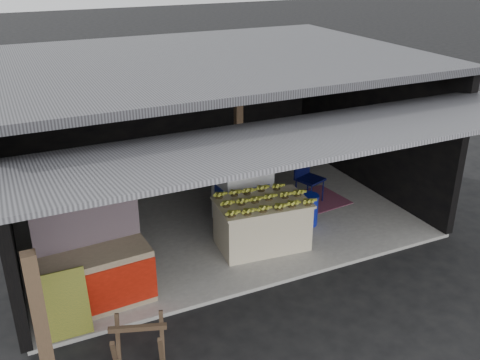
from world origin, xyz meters
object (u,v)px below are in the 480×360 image
white_crate (243,193)px  neighbor_stall (97,276)px  sawhorse (139,342)px  plastic_chair (306,173)px  water_barrel (308,210)px  banana_table (262,224)px

white_crate → neighbor_stall: bearing=-157.7°
neighbor_stall → sawhorse: size_ratio=2.07×
white_crate → plastic_chair: (1.46, 0.18, 0.04)m
water_barrel → plastic_chair: 1.04m
white_crate → neighbor_stall: (-2.92, -1.47, -0.07)m
white_crate → sawhorse: (-2.74, -2.90, -0.18)m
white_crate → water_barrel: size_ratio=1.94×
water_barrel → banana_table: bearing=-163.1°
white_crate → neighbor_stall: 3.27m
banana_table → plastic_chair: (1.59, 1.20, 0.16)m
white_crate → water_barrel: white_crate is taller
banana_table → water_barrel: banana_table is taller
white_crate → water_barrel: (0.97, -0.69, -0.26)m
banana_table → white_crate: 1.04m
banana_table → sawhorse: size_ratio=2.16×
water_barrel → plastic_chair: size_ratio=0.56×
neighbor_stall → water_barrel: 3.98m
banana_table → water_barrel: 1.16m
neighbor_stall → water_barrel: size_ratio=2.79×
neighbor_stall → plastic_chair: (4.39, 1.65, 0.11)m
banana_table → neighbor_stall: size_ratio=1.05×
neighbor_stall → sawhorse: (0.19, -1.43, -0.11)m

